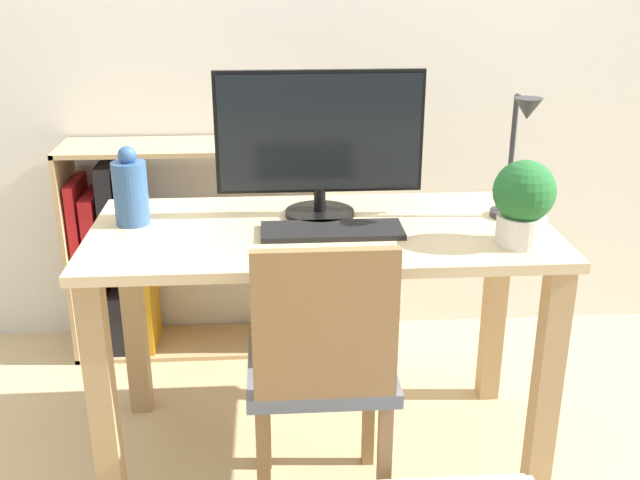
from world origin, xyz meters
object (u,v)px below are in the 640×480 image
object	(u,v)px
potted_plant	(523,201)
bookshelf	(150,258)
chair	(322,367)
keyboard	(332,231)
desk_lamp	(519,147)
monitor	(321,138)
vase	(130,190)

from	to	relation	value
potted_plant	bookshelf	distance (m)	1.55
chair	bookshelf	bearing A→B (deg)	124.15
keyboard	chair	size ratio (longest dim) A/B	0.47
potted_plant	bookshelf	bearing A→B (deg)	143.05
desk_lamp	bookshelf	bearing A→B (deg)	149.66
desk_lamp	potted_plant	world-z (taller)	desk_lamp
monitor	keyboard	bearing A→B (deg)	-82.33
desk_lamp	keyboard	bearing A→B (deg)	-174.06
monitor	bookshelf	bearing A→B (deg)	136.68
monitor	potted_plant	world-z (taller)	monitor
potted_plant	chair	distance (m)	0.71
vase	potted_plant	world-z (taller)	same
desk_lamp	chair	world-z (taller)	desk_lamp
bookshelf	keyboard	bearing A→B (deg)	-49.12
monitor	vase	distance (m)	0.58
vase	bookshelf	distance (m)	0.80
monitor	bookshelf	world-z (taller)	monitor
chair	desk_lamp	bearing A→B (deg)	32.58
potted_plant	bookshelf	size ratio (longest dim) A/B	0.25
potted_plant	chair	xyz separation A→B (m)	(-0.56, -0.15, -0.41)
desk_lamp	chair	size ratio (longest dim) A/B	0.44
keyboard	monitor	bearing A→B (deg)	97.67
monitor	keyboard	distance (m)	0.29
keyboard	chair	world-z (taller)	chair
monitor	vase	size ratio (longest dim) A/B	2.62
monitor	potted_plant	xyz separation A→B (m)	(0.54, -0.28, -0.12)
keyboard	chair	bearing A→B (deg)	-100.03
keyboard	vase	size ratio (longest dim) A/B	1.73
monitor	bookshelf	size ratio (longest dim) A/B	0.64
monitor	chair	world-z (taller)	monitor
keyboard	desk_lamp	xyz separation A→B (m)	(0.55, 0.06, 0.22)
monitor	potted_plant	distance (m)	0.62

